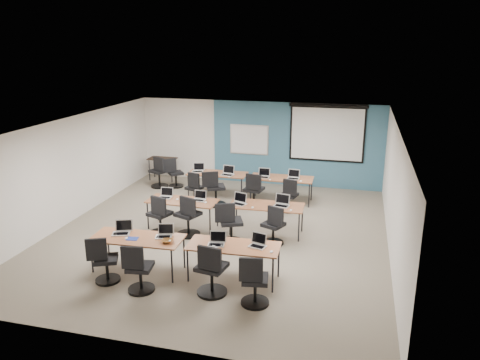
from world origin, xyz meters
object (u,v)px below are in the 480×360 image
(laptop_3, at_px, (258,243))
(task_chair_4, at_px, (160,218))
(training_table_front_left, at_px, (137,239))
(task_chair_10, at_px, (254,193))
(task_chair_1, at_px, (139,272))
(laptop_11, at_px, (293,176))
(training_table_front_right, at_px, (234,247))
(training_table_mid_right, at_px, (267,207))
(task_chair_3, at_px, (254,285))
(task_chair_5, at_px, (188,219))
(utility_table, at_px, (162,161))
(task_chair_0, at_px, (104,264))
(laptop_1, at_px, (164,234))
(laptop_7, at_px, (282,203))
(whiteboard, at_px, (249,140))
(task_chair_7, at_px, (274,228))
(training_table_mid_left, at_px, (182,202))
(spare_chair_b, at_px, (159,174))
(laptop_5, at_px, (199,198))
(laptop_0, at_px, (122,230))
(training_table_back_right, at_px, (281,179))
(laptop_2, at_px, (217,241))
(projector_screen, at_px, (327,130))
(laptop_8, at_px, (198,169))
(laptop_4, at_px, (166,195))
(task_chair_9, at_px, (214,191))
(laptop_9, at_px, (228,173))
(laptop_6, at_px, (239,201))
(laptop_10, at_px, (264,175))
(task_chair_11, at_px, (289,198))
(task_chair_8, at_px, (194,190))
(training_table_back_left, at_px, (217,174))
(task_chair_6, at_px, (230,226))
(spare_chair_a, at_px, (174,175))
(task_chair_2, at_px, (211,274))

(laptop_3, bearing_deg, task_chair_4, 165.03)
(training_table_front_left, height_order, task_chair_10, task_chair_10)
(task_chair_1, height_order, laptop_11, task_chair_1)
(training_table_front_right, distance_m, training_table_mid_right, 2.45)
(task_chair_3, relative_size, task_chair_5, 0.95)
(task_chair_3, distance_m, utility_table, 8.43)
(task_chair_0, distance_m, laptop_1, 1.30)
(training_table_front_right, bearing_deg, laptop_7, 75.61)
(whiteboard, bearing_deg, task_chair_7, -70.10)
(task_chair_5, distance_m, task_chair_10, 2.59)
(task_chair_5, relative_size, task_chair_7, 1.07)
(training_table_mid_left, distance_m, task_chair_7, 2.47)
(task_chair_7, bearing_deg, spare_chair_b, 164.99)
(laptop_5, bearing_deg, laptop_3, -47.44)
(laptop_0, relative_size, spare_chair_b, 0.34)
(whiteboard, height_order, training_table_back_right, whiteboard)
(whiteboard, bearing_deg, task_chair_3, -75.93)
(whiteboard, xyz_separation_m, laptop_2, (0.92, -6.58, -0.66))
(projector_screen, height_order, laptop_8, projector_screen)
(laptop_4, xyz_separation_m, task_chair_7, (2.90, -0.56, -0.39))
(task_chair_5, bearing_deg, task_chair_9, 112.68)
(laptop_9, bearing_deg, task_chair_4, -96.73)
(laptop_6, relative_size, laptop_10, 1.02)
(laptop_5, relative_size, laptop_11, 0.91)
(laptop_3, height_order, task_chair_9, task_chair_9)
(laptop_6, distance_m, laptop_8, 3.20)
(projector_screen, height_order, laptop_10, projector_screen)
(task_chair_1, relative_size, task_chair_11, 1.03)
(laptop_0, bearing_deg, task_chair_8, 69.34)
(training_table_mid_right, relative_size, laptop_2, 5.58)
(training_table_mid_right, relative_size, task_chair_10, 1.74)
(training_table_front_right, height_order, task_chair_8, task_chair_8)
(laptop_11, xyz_separation_m, task_chair_11, (0.00, -0.78, -0.40))
(training_table_back_left, bearing_deg, laptop_1, -87.01)
(training_table_front_right, distance_m, task_chair_9, 4.38)
(training_table_front_right, relative_size, task_chair_5, 1.72)
(task_chair_3, bearing_deg, task_chair_6, 105.53)
(laptop_0, xyz_separation_m, laptop_10, (2.00, 4.80, -0.00))
(projector_screen, relative_size, laptop_2, 7.44)
(task_chair_6, bearing_deg, laptop_2, -105.49)
(task_chair_1, xyz_separation_m, task_chair_6, (1.07, 2.52, 0.02))
(laptop_8, height_order, spare_chair_a, laptop_8)
(laptop_4, xyz_separation_m, laptop_5, (0.90, 0.01, -0.00))
(laptop_2, relative_size, laptop_6, 0.93)
(training_table_front_right, distance_m, laptop_1, 1.48)
(task_chair_2, xyz_separation_m, laptop_9, (-1.23, 5.45, 0.36))
(laptop_5, relative_size, laptop_9, 0.86)
(training_table_mid_left, distance_m, task_chair_9, 1.82)
(training_table_front_left, distance_m, task_chair_9, 4.18)
(task_chair_4, relative_size, laptop_8, 3.03)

